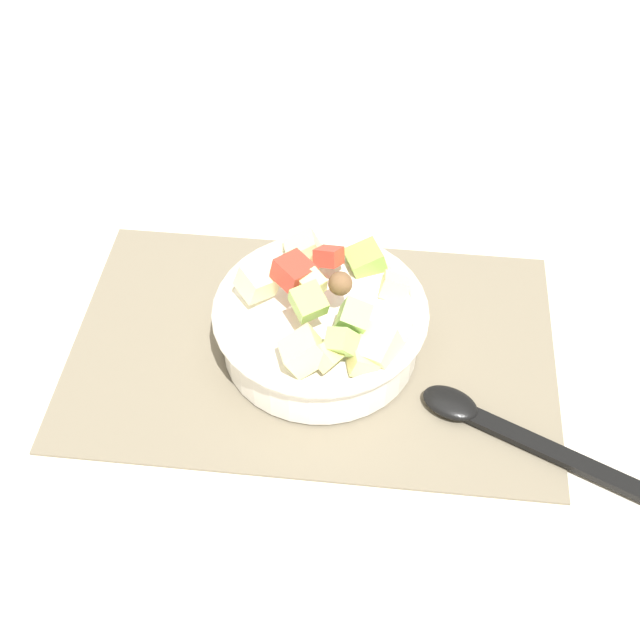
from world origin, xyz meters
The scene contains 4 objects.
ground_plane centered at (0.00, 0.00, 0.00)m, with size 2.40×2.40×0.00m, color silver.
placemat centered at (0.00, 0.00, 0.00)m, with size 0.50×0.32×0.01m, color #756B56.
salad_bowl centered at (0.01, 0.00, 0.04)m, with size 0.22×0.22×0.11m.
serving_spoon centered at (0.19, -0.09, 0.01)m, with size 0.22×0.12×0.01m.
Camera 1 is at (0.07, -0.55, 0.66)m, focal length 46.30 mm.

